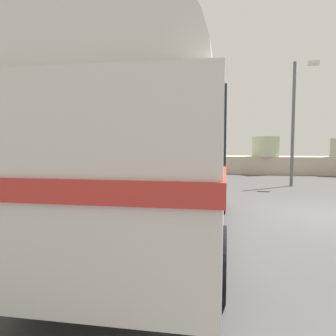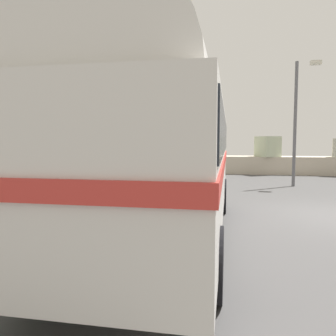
# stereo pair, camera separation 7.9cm
# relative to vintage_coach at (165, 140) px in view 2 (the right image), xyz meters

# --- Properties ---
(ground) EXTENTS (32.00, 26.00, 0.02)m
(ground) POSITION_rel_vintage_coach_xyz_m (4.19, 2.73, -2.04)
(ground) COLOR #464545
(breakwater) EXTENTS (31.36, 2.14, 2.37)m
(breakwater) POSITION_rel_vintage_coach_xyz_m (4.13, 14.50, -1.36)
(breakwater) COLOR #BFB39E
(breakwater) RESTS_ON ground
(vintage_coach) EXTENTS (2.52, 8.60, 3.70)m
(vintage_coach) POSITION_rel_vintage_coach_xyz_m (0.00, 0.00, 0.00)
(vintage_coach) COLOR black
(vintage_coach) RESTS_ON ground
(lamp_post) EXTENTS (1.05, 0.25, 5.50)m
(lamp_post) POSITION_rel_vintage_coach_xyz_m (4.33, 8.69, 1.10)
(lamp_post) COLOR #5B5B60
(lamp_post) RESTS_ON ground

